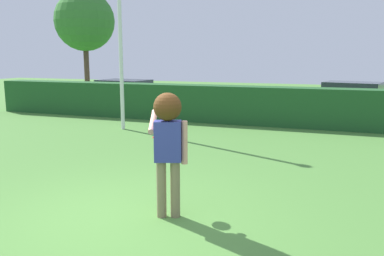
# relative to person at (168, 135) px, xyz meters

# --- Properties ---
(ground_plane) EXTENTS (60.00, 60.00, 0.00)m
(ground_plane) POSITION_rel_person_xyz_m (-0.59, -0.33, -1.21)
(ground_plane) COLOR #4C8237
(person) EXTENTS (0.73, 0.69, 1.82)m
(person) POSITION_rel_person_xyz_m (0.00, 0.00, 0.00)
(person) COLOR #7E6E50
(person) RESTS_ON ground
(frisbee) EXTENTS (0.25, 0.25, 0.08)m
(frisbee) POSITION_rel_person_xyz_m (-0.31, 0.43, -0.14)
(frisbee) COLOR red
(lamppost) EXTENTS (0.24, 0.24, 5.66)m
(lamppost) POSITION_rel_person_xyz_m (-4.21, 6.06, 1.93)
(lamppost) COLOR silver
(lamppost) RESTS_ON ground
(hedge_row) EXTENTS (20.77, 0.90, 1.30)m
(hedge_row) POSITION_rel_person_xyz_m (-0.59, 8.46, -0.56)
(hedge_row) COLOR #205125
(hedge_row) RESTS_ON ground
(parked_car_white) EXTENTS (4.38, 2.22, 1.25)m
(parked_car_white) POSITION_rel_person_xyz_m (-7.01, 11.12, -0.52)
(parked_car_white) COLOR white
(parked_car_white) RESTS_ON ground
(parked_car_green) EXTENTS (4.48, 2.64, 1.25)m
(parked_car_green) POSITION_rel_person_xyz_m (2.82, 13.00, -0.52)
(parked_car_green) COLOR #1E6633
(parked_car_green) RESTS_ON ground
(oak_tree) EXTENTS (3.18, 3.18, 5.76)m
(oak_tree) POSITION_rel_person_xyz_m (-10.68, 13.56, 2.94)
(oak_tree) COLOR brown
(oak_tree) RESTS_ON ground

